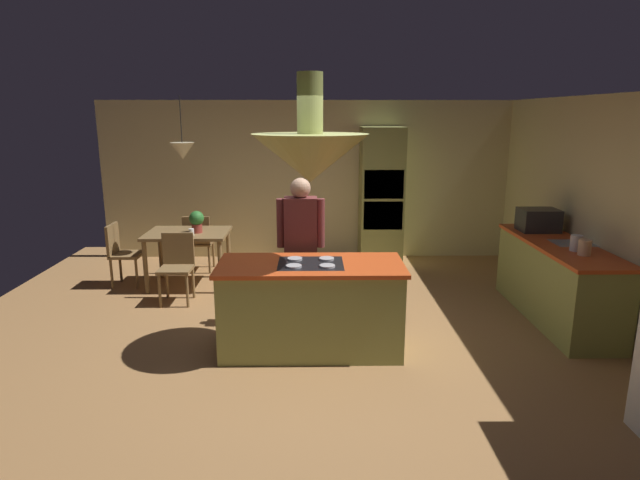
{
  "coord_description": "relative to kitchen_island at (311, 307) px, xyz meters",
  "views": [
    {
      "loc": [
        0.02,
        -5.18,
        2.34
      ],
      "look_at": [
        0.1,
        0.4,
        1.0
      ],
      "focal_mm": 29.63,
      "sensor_mm": 36.0,
      "label": 1
    }
  ],
  "objects": [
    {
      "name": "microwave_on_counter",
      "position": [
        2.84,
        1.44,
        0.59
      ],
      "size": [
        0.46,
        0.36,
        0.28
      ],
      "primitive_type": "cube",
      "color": "#232326",
      "rests_on": "counter_run_right"
    },
    {
      "name": "chair_facing_island",
      "position": [
        -1.7,
        1.46,
        0.05
      ],
      "size": [
        0.4,
        0.4,
        0.87
      ],
      "color": "brown",
      "rests_on": "ground"
    },
    {
      "name": "chair_at_corner",
      "position": [
        -2.63,
        2.1,
        0.05
      ],
      "size": [
        0.4,
        0.4,
        0.87
      ],
      "rotation": [
        0.0,
        0.0,
        1.57
      ],
      "color": "brown",
      "rests_on": "ground"
    },
    {
      "name": "chair_by_back_wall",
      "position": [
        -1.7,
        2.74,
        0.05
      ],
      "size": [
        0.4,
        0.4,
        0.87
      ],
      "rotation": [
        0.0,
        0.0,
        3.14
      ],
      "color": "brown",
      "rests_on": "ground"
    },
    {
      "name": "range_hood",
      "position": [
        0.0,
        0.0,
        1.5
      ],
      "size": [
        1.1,
        1.1,
        1.0
      ],
      "color": "#8C934C"
    },
    {
      "name": "canister_sugar",
      "position": [
        2.84,
        0.45,
        0.54
      ],
      "size": [
        0.13,
        0.13,
        0.17
      ],
      "primitive_type": "cylinder",
      "color": "silver",
      "rests_on": "counter_run_right"
    },
    {
      "name": "ground",
      "position": [
        0.0,
        0.2,
        -0.46
      ],
      "size": [
        8.16,
        8.16,
        0.0
      ],
      "primitive_type": "plane",
      "color": "#9E7042"
    },
    {
      "name": "dining_table",
      "position": [
        -1.7,
        2.1,
        0.2
      ],
      "size": [
        1.11,
        0.83,
        0.76
      ],
      "color": "brown",
      "rests_on": "ground"
    },
    {
      "name": "pendant_light_over_table",
      "position": [
        -1.7,
        2.1,
        1.4
      ],
      "size": [
        0.32,
        0.32,
        0.82
      ],
      "color": "beige"
    },
    {
      "name": "person_at_island",
      "position": [
        -0.11,
        0.69,
        0.5
      ],
      "size": [
        0.53,
        0.22,
        1.67
      ],
      "color": "tan",
      "rests_on": "ground"
    },
    {
      "name": "wall_right",
      "position": [
        3.25,
        0.6,
        0.82
      ],
      "size": [
        0.1,
        7.2,
        2.55
      ],
      "primitive_type": "cube",
      "color": "beige",
      "rests_on": "ground"
    },
    {
      "name": "wall_back",
      "position": [
        0.0,
        3.65,
        0.82
      ],
      "size": [
        6.8,
        0.1,
        2.55
      ],
      "primitive_type": "cube",
      "color": "beige",
      "rests_on": "ground"
    },
    {
      "name": "canister_flour",
      "position": [
        2.84,
        0.27,
        0.53
      ],
      "size": [
        0.13,
        0.13,
        0.17
      ],
      "primitive_type": "cylinder",
      "color": "#E0B78C",
      "rests_on": "counter_run_right"
    },
    {
      "name": "kitchen_island",
      "position": [
        0.0,
        0.0,
        0.0
      ],
      "size": [
        1.83,
        0.83,
        0.93
      ],
      "color": "#8C934C",
      "rests_on": "ground"
    },
    {
      "name": "counter_run_right",
      "position": [
        2.84,
        0.8,
        0.01
      ],
      "size": [
        0.73,
        2.16,
        0.91
      ],
      "color": "#8C934C",
      "rests_on": "ground"
    },
    {
      "name": "oven_tower",
      "position": [
        1.1,
        3.24,
        0.61
      ],
      "size": [
        0.66,
        0.62,
        2.14
      ],
      "color": "#8C934C",
      "rests_on": "ground"
    },
    {
      "name": "potted_plant_on_table",
      "position": [
        -1.56,
        2.06,
        0.47
      ],
      "size": [
        0.2,
        0.2,
        0.3
      ],
      "color": "#99382D",
      "rests_on": "dining_table"
    },
    {
      "name": "cup_on_table",
      "position": [
        -1.6,
        1.89,
        0.35
      ],
      "size": [
        0.07,
        0.07,
        0.09
      ],
      "primitive_type": "cylinder",
      "color": "white",
      "rests_on": "dining_table"
    }
  ]
}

